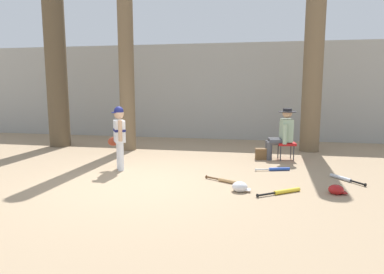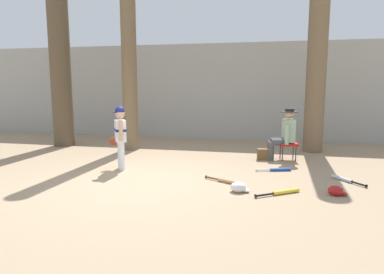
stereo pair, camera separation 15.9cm
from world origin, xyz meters
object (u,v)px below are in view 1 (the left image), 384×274
(batting_helmet_red, at_px, (336,190))
(bat_yellow_trainer, at_px, (284,191))
(tree_near_player, at_px, (126,51))
(seated_spectator, at_px, (282,132))
(handbag_beside_stool, at_px, (263,154))
(tree_far_left, at_px, (55,45))
(batting_helmet_white, at_px, (240,187))
(tree_behind_spectator, at_px, (313,61))
(bat_wood_tan, at_px, (226,181))
(young_ballplayer, at_px, (119,134))
(folding_stool, at_px, (286,144))
(bat_blue_youth, at_px, (277,169))
(bat_aluminum_silver, at_px, (343,178))

(batting_helmet_red, bearing_deg, bat_yellow_trainer, -170.82)
(tree_near_player, bearing_deg, seated_spectator, -7.08)
(handbag_beside_stool, relative_size, tree_far_left, 0.05)
(seated_spectator, relative_size, batting_helmet_white, 3.94)
(tree_behind_spectator, height_order, tree_far_left, tree_far_left)
(tree_near_player, distance_m, handbag_beside_stool, 4.39)
(tree_near_player, bearing_deg, handbag_beside_stool, -9.37)
(tree_near_player, xyz_separation_m, handbag_beside_stool, (3.56, -0.59, -2.49))
(seated_spectator, distance_m, bat_wood_tan, 2.54)
(tree_near_player, relative_size, tree_behind_spectator, 1.05)
(batting_helmet_white, bearing_deg, young_ballplayer, 157.63)
(tree_near_player, distance_m, folding_stool, 4.70)
(tree_behind_spectator, distance_m, seated_spectator, 2.24)
(tree_behind_spectator, bearing_deg, folding_stool, -119.56)
(tree_behind_spectator, relative_size, bat_blue_youth, 7.86)
(batting_helmet_red, bearing_deg, bat_aluminum_silver, 70.80)
(handbag_beside_stool, xyz_separation_m, batting_helmet_red, (1.13, -2.45, -0.06))
(tree_near_player, relative_size, tree_far_left, 0.89)
(bat_blue_youth, bearing_deg, batting_helmet_red, -58.40)
(bat_blue_youth, relative_size, bat_aluminum_silver, 1.12)
(handbag_beside_stool, xyz_separation_m, bat_wood_tan, (-0.65, -2.13, -0.10))
(tree_far_left, relative_size, bat_yellow_trainer, 9.26)
(tree_far_left, relative_size, batting_helmet_white, 21.57)
(tree_behind_spectator, relative_size, bat_wood_tan, 8.23)
(bat_yellow_trainer, bearing_deg, tree_far_left, 150.89)
(folding_stool, height_order, bat_yellow_trainer, folding_stool)
(handbag_beside_stool, relative_size, bat_yellow_trainer, 0.48)
(handbag_beside_stool, relative_size, batting_helmet_red, 1.21)
(seated_spectator, xyz_separation_m, bat_aluminum_silver, (1.00, -1.66, -0.61))
(folding_stool, height_order, bat_blue_youth, folding_stool)
(bat_aluminum_silver, xyz_separation_m, batting_helmet_white, (-1.82, -1.04, 0.04))
(bat_blue_youth, xyz_separation_m, bat_yellow_trainer, (0.04, -1.52, 0.00))
(folding_stool, xyz_separation_m, bat_wood_tan, (-1.18, -2.23, -0.33))
(bat_blue_youth, relative_size, batting_helmet_white, 2.31)
(folding_stool, distance_m, bat_aluminum_silver, 1.93)
(bat_wood_tan, relative_size, batting_helmet_white, 2.21)
(bat_wood_tan, bearing_deg, seated_spectator, 63.93)
(tree_behind_spectator, relative_size, bat_yellow_trainer, 7.79)
(tree_near_player, distance_m, bat_aluminum_silver, 6.02)
(batting_helmet_red, bearing_deg, bat_blue_youth, 121.60)
(bat_yellow_trainer, bearing_deg, bat_wood_tan, 154.71)
(tree_near_player, xyz_separation_m, bat_blue_youth, (3.83, -1.65, -2.59))
(tree_near_player, xyz_separation_m, folding_stool, (4.09, -0.48, -2.26))
(young_ballplayer, distance_m, handbag_beside_stool, 3.36)
(bat_blue_youth, height_order, batting_helmet_white, batting_helmet_white)
(tree_far_left, xyz_separation_m, bat_blue_youth, (5.98, -1.83, -2.79))
(bat_blue_youth, bearing_deg, young_ballplayer, -170.87)
(tree_behind_spectator, bearing_deg, bat_wood_tan, -118.51)
(tree_far_left, relative_size, bat_blue_youth, 9.33)
(tree_far_left, bearing_deg, handbag_beside_stool, -7.68)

